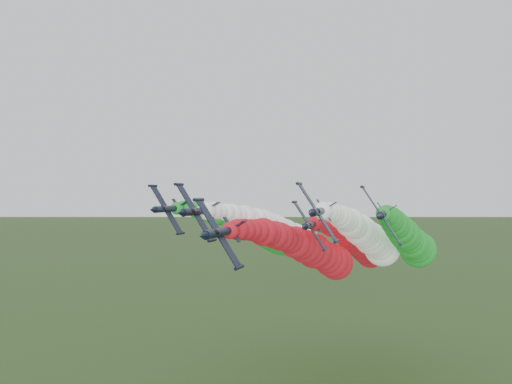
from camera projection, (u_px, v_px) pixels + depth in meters
jet_lead at (313, 251)px, 110.08m from camera, size 13.86×74.99×21.25m
jet_inner_left at (288, 236)px, 123.84m from camera, size 13.34×74.47×20.72m
jet_inner_right at (368, 237)px, 121.67m from camera, size 14.38×75.51×21.77m
jet_outer_left at (259, 232)px, 137.85m from camera, size 13.44×74.57×20.83m
jet_outer_right at (409, 239)px, 123.39m from camera, size 14.46×75.59×21.84m
jet_trail at (358, 244)px, 139.70m from camera, size 14.18×75.31×21.57m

